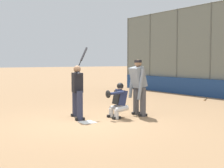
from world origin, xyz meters
TOP-DOWN VIEW (x-y plane):
  - ground_plane at (0.00, 0.00)m, footprint 160.00×160.00m
  - home_plate_marker at (0.00, 0.00)m, footprint 0.43×0.43m
  - batter_at_plate at (0.75, -0.08)m, footprint 0.89×0.85m
  - catcher_behind_plate at (0.11, -1.14)m, footprint 0.59×0.72m
  - umpire_home at (0.09, -1.93)m, footprint 0.73×0.50m
  - spare_bat_near_backstop at (1.54, -6.95)m, footprint 0.50×0.71m

SIDE VIEW (x-z plane):
  - ground_plane at x=0.00m, z-range 0.00..0.00m
  - home_plate_marker at x=0.00m, z-range 0.00..0.01m
  - spare_bat_near_backstop at x=1.54m, z-range 0.00..0.07m
  - catcher_behind_plate at x=0.11m, z-range 0.02..1.11m
  - batter_at_plate at x=0.75m, z-range -0.22..1.99m
  - umpire_home at x=0.09m, z-range 0.07..1.87m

